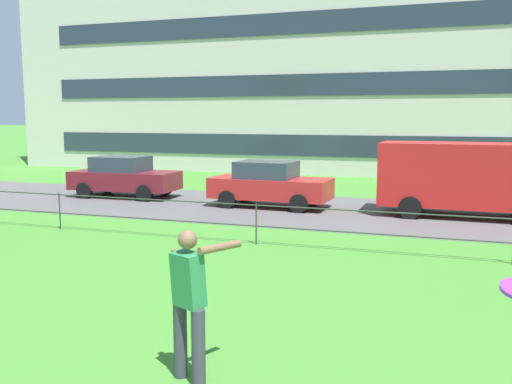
% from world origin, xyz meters
% --- Properties ---
extents(street_strip, '(80.00, 6.57, 0.01)m').
position_xyz_m(street_strip, '(0.00, 15.98, 0.00)').
color(street_strip, '#565454').
rests_on(street_strip, ground).
extents(park_fence, '(39.34, 0.04, 1.00)m').
position_xyz_m(park_fence, '(-0.00, 10.74, 0.68)').
color(park_fence, '#333833').
rests_on(park_fence, ground).
extents(person_thrower, '(0.73, 0.70, 1.78)m').
position_xyz_m(person_thrower, '(-1.26, 3.87, 0.97)').
color(person_thrower, '#383842').
rests_on(person_thrower, ground).
extents(car_maroon_right, '(4.05, 1.91, 1.54)m').
position_xyz_m(car_maroon_right, '(-10.12, 16.66, 0.78)').
color(car_maroon_right, maroon).
rests_on(car_maroon_right, ground).
extents(car_red_far_right, '(4.06, 1.93, 1.54)m').
position_xyz_m(car_red_far_right, '(-4.21, 16.23, 0.78)').
color(car_red_far_right, red).
rests_on(car_red_far_right, ground).
extents(panel_van_left, '(5.04, 2.18, 2.24)m').
position_xyz_m(panel_van_left, '(1.97, 16.34, 1.27)').
color(panel_van_left, red).
rests_on(panel_van_left, ground).
extents(apartment_building_background, '(35.13, 11.68, 18.81)m').
position_xyz_m(apartment_building_background, '(-5.70, 32.25, 9.41)').
color(apartment_building_background, beige).
rests_on(apartment_building_background, ground).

